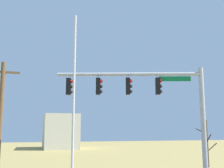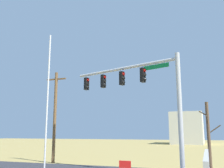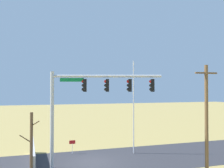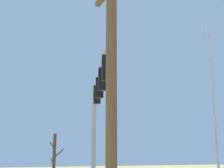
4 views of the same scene
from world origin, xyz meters
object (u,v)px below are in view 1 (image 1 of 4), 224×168
(signal_mast, at_px, (155,102))
(distant_building, at_px, (60,131))
(utility_pole, at_px, (0,125))
(flagpole, at_px, (73,117))
(bare_tree, at_px, (207,154))

(signal_mast, bearing_deg, distant_building, 90.34)
(signal_mast, distance_m, utility_pole, 8.95)
(flagpole, bearing_deg, utility_pole, 118.42)
(signal_mast, xyz_separation_m, utility_pole, (-8.34, 2.98, -1.29))
(bare_tree, relative_size, distant_building, 0.41)
(signal_mast, bearing_deg, utility_pole, 160.34)
(signal_mast, height_order, flagpole, flagpole)
(signal_mast, xyz_separation_m, bare_tree, (4.03, 1.12, -3.06))
(signal_mast, xyz_separation_m, flagpole, (-5.06, -3.09, -1.02))
(bare_tree, bearing_deg, signal_mast, -164.47)
(bare_tree, bearing_deg, flagpole, -155.16)
(utility_pole, bearing_deg, flagpole, -61.58)
(utility_pole, distance_m, distant_building, 43.12)
(flagpole, xyz_separation_m, bare_tree, (9.08, 4.20, -2.03))
(flagpole, distance_m, utility_pole, 6.90)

